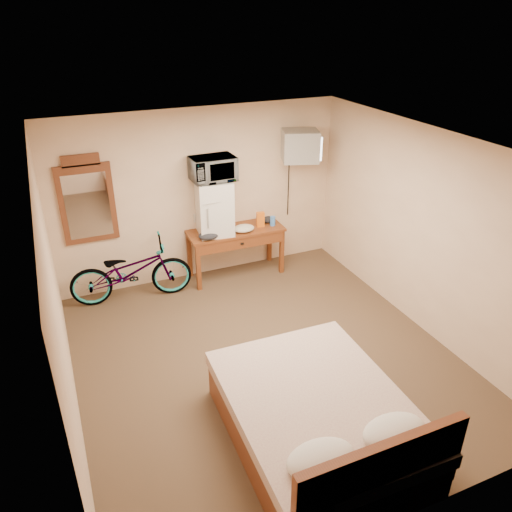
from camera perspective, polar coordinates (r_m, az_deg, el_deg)
name	(u,v)px	position (r m, az deg, el deg)	size (l,w,h in m)	color
room	(266,264)	(5.30, 1.16, -0.92)	(4.60, 4.64, 2.50)	#4C3A26
desk	(237,237)	(7.37, -2.24, 2.15)	(1.43, 0.58, 0.75)	brown
mini_fridge	(214,207)	(7.11, -4.77, 5.57)	(0.54, 0.52, 0.79)	white
microwave	(213,169)	(6.93, -4.95, 9.90)	(0.60, 0.41, 0.33)	white
snack_bag	(260,220)	(7.40, 0.51, 4.19)	(0.11, 0.07, 0.23)	orange
blue_cup	(273,221)	(7.47, 1.92, 4.02)	(0.08, 0.08, 0.14)	#4386E6
cloth_cream	(244,228)	(7.27, -1.41, 3.18)	(0.31, 0.24, 0.10)	silver
cloth_dark_a	(209,235)	(7.05, -5.45, 2.35)	(0.29, 0.22, 0.11)	black
cloth_dark_b	(269,219)	(7.58, 1.44, 4.20)	(0.20, 0.16, 0.09)	black
crt_television	(300,146)	(7.37, 5.06, 12.43)	(0.62, 0.66, 0.44)	black
wall_mirror	(87,201)	(6.94, -18.76, 5.97)	(0.71, 0.04, 1.20)	brown
bicycle	(131,271)	(7.07, -14.10, -1.69)	(0.58, 1.65, 0.87)	black
bed	(320,421)	(4.86, 7.34, -18.24)	(1.58, 2.07, 0.90)	brown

